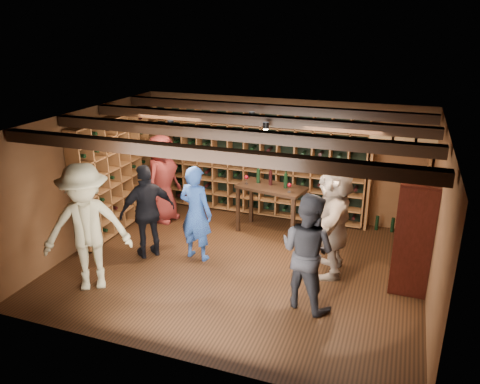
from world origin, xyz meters
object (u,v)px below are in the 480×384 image
(guest_red_floral, at_px, (163,178))
(guest_khaki, at_px, (87,228))
(display_cabinet, at_px, (413,239))
(man_grey_suit, at_px, (307,251))
(guest_woman_black, at_px, (148,211))
(man_blue_shirt, at_px, (196,213))
(tasting_table, at_px, (271,192))
(guest_beige, at_px, (334,219))

(guest_red_floral, xyz_separation_m, guest_khaki, (0.21, -2.74, 0.10))
(display_cabinet, relative_size, man_grey_suit, 1.00)
(guest_red_floral, bearing_deg, guest_woman_black, -154.65)
(man_blue_shirt, bearing_deg, guest_red_floral, -35.19)
(man_grey_suit, relative_size, guest_red_floral, 0.95)
(display_cabinet, xyz_separation_m, tasting_table, (-2.60, 1.27, -0.01))
(man_blue_shirt, xyz_separation_m, guest_red_floral, (-1.35, 1.31, 0.07))
(guest_beige, bearing_deg, guest_red_floral, -109.31)
(guest_khaki, relative_size, tasting_table, 1.46)
(display_cabinet, distance_m, tasting_table, 2.89)
(guest_woman_black, height_order, guest_beige, guest_beige)
(man_blue_shirt, relative_size, guest_red_floral, 0.92)
(guest_woman_black, height_order, guest_khaki, guest_khaki)
(man_blue_shirt, distance_m, guest_woman_black, 0.85)
(man_grey_suit, bearing_deg, guest_red_floral, -10.92)
(guest_khaki, height_order, tasting_table, guest_khaki)
(guest_khaki, xyz_separation_m, guest_beige, (3.46, 1.74, -0.06))
(display_cabinet, relative_size, tasting_table, 1.26)
(tasting_table, bearing_deg, guest_beige, -28.83)
(man_grey_suit, xyz_separation_m, tasting_table, (-1.18, 2.24, -0.03))
(guest_khaki, bearing_deg, tasting_table, 21.69)
(guest_red_floral, relative_size, tasting_table, 1.32)
(guest_khaki, bearing_deg, man_blue_shirt, 19.01)
(guest_red_floral, xyz_separation_m, guest_beige, (3.67, -1.01, 0.04))
(guest_red_floral, bearing_deg, guest_khaki, -169.52)
(man_grey_suit, bearing_deg, tasting_table, -41.87)
(guest_woman_black, distance_m, tasting_table, 2.41)
(guest_khaki, bearing_deg, man_grey_suit, -21.40)
(man_grey_suit, relative_size, guest_khaki, 0.86)
(display_cabinet, height_order, guest_woman_black, display_cabinet)
(man_blue_shirt, bearing_deg, display_cabinet, -168.49)
(guest_red_floral, distance_m, tasting_table, 2.29)
(guest_red_floral, height_order, guest_beige, guest_beige)
(guest_woman_black, bearing_deg, tasting_table, 174.26)
(guest_beige, distance_m, tasting_table, 1.79)
(display_cabinet, height_order, guest_beige, guest_beige)
(man_blue_shirt, height_order, guest_red_floral, guest_red_floral)
(tasting_table, bearing_deg, display_cabinet, -15.32)
(display_cabinet, bearing_deg, man_grey_suit, -145.52)
(guest_woman_black, bearing_deg, man_blue_shirt, 145.01)
(tasting_table, bearing_deg, guest_red_floral, -165.80)
(guest_red_floral, bearing_deg, man_blue_shirt, -127.79)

